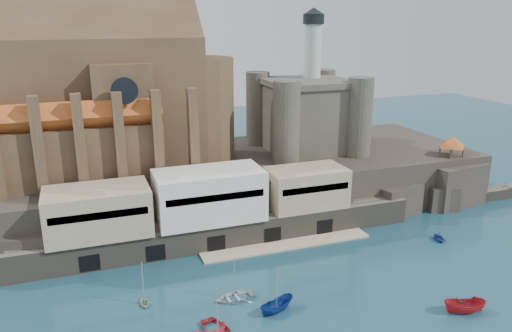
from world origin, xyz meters
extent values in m
plane|color=#173E4C|center=(0.00, 0.00, 0.00)|extent=(300.00, 300.00, 0.00)
cube|color=black|center=(0.00, 40.00, 5.00)|extent=(100.00, 34.00, 10.00)
cube|color=black|center=(-38.00, 23.50, 3.00)|extent=(9.00, 5.00, 6.00)
cube|color=black|center=(-22.00, 23.50, 3.00)|extent=(9.00, 5.00, 6.00)
cube|color=black|center=(-5.00, 23.50, 3.00)|extent=(9.00, 5.00, 6.00)
cube|color=black|center=(12.00, 23.50, 3.00)|extent=(9.00, 5.00, 6.00)
cube|color=black|center=(28.00, 23.50, 3.00)|extent=(9.00, 5.00, 6.00)
cube|color=#5D574B|center=(-8.00, 22.50, 2.25)|extent=(70.00, 6.00, 4.50)
cube|color=#C8B285|center=(2.00, 18.00, 0.15)|extent=(30.00, 4.00, 0.40)
cube|color=black|center=(-30.00, 19.60, 1.60)|extent=(3.00, 0.40, 2.60)
cube|color=black|center=(-20.00, 19.60, 1.60)|extent=(3.00, 0.40, 2.60)
cube|color=black|center=(-10.00, 19.60, 1.60)|extent=(3.00, 0.40, 2.60)
cube|color=black|center=(0.00, 19.60, 1.60)|extent=(3.00, 0.40, 2.60)
cube|color=black|center=(10.00, 19.60, 1.60)|extent=(3.00, 0.40, 2.60)
cube|color=tan|center=(-28.00, 23.50, 8.25)|extent=(16.00, 9.00, 7.50)
cube|color=silver|center=(-10.00, 23.50, 8.75)|extent=(18.00, 9.00, 8.50)
cube|color=tan|center=(8.00, 23.50, 8.00)|extent=(14.00, 8.00, 7.00)
cube|color=#4A3522|center=(-26.00, 42.00, 22.00)|extent=(38.00, 14.00, 24.00)
cube|color=#4A3522|center=(-26.00, 42.00, 34.00)|extent=(38.00, 13.01, 13.01)
cylinder|color=#4A3522|center=(-7.00, 42.00, 20.00)|extent=(14.00, 14.00, 20.00)
cube|color=#4A3522|center=(-22.00, 42.00, 20.00)|extent=(10.00, 20.00, 20.00)
cube|color=#4A3522|center=(-30.00, 32.50, 15.00)|extent=(28.00, 5.00, 10.00)
cube|color=#4A3522|center=(-30.00, 51.50, 15.00)|extent=(28.00, 5.00, 10.00)
cube|color=#BA521F|center=(-30.00, 32.50, 21.60)|extent=(28.00, 5.66, 5.66)
cube|color=#BA521F|center=(-30.00, 51.50, 21.60)|extent=(28.00, 5.66, 5.66)
cylinder|color=black|center=(-22.00, 29.95, 26.00)|extent=(4.40, 0.30, 4.40)
cube|color=#4A3522|center=(-35.80, 29.50, 18.00)|extent=(1.60, 2.20, 16.00)
cube|color=#4A3522|center=(-29.60, 29.50, 18.00)|extent=(1.60, 2.20, 16.00)
cube|color=#4A3522|center=(-23.40, 29.50, 18.00)|extent=(1.60, 2.20, 16.00)
cube|color=#4A3522|center=(-17.20, 29.50, 18.00)|extent=(1.60, 2.20, 16.00)
cube|color=#4A3522|center=(-11.00, 29.50, 18.00)|extent=(1.60, 2.20, 16.00)
cube|color=#433F35|center=(16.00, 41.00, 17.00)|extent=(16.00, 16.00, 14.00)
cube|color=#433F35|center=(16.00, 41.00, 24.40)|extent=(17.00, 17.00, 1.20)
cylinder|color=#433F35|center=(8.00, 33.00, 18.00)|extent=(5.20, 5.20, 16.00)
cylinder|color=#433F35|center=(24.00, 33.00, 18.00)|extent=(5.20, 5.20, 16.00)
cylinder|color=#433F35|center=(8.00, 49.00, 18.00)|extent=(5.20, 5.20, 16.00)
cylinder|color=#433F35|center=(24.00, 49.00, 18.00)|extent=(5.20, 5.20, 16.00)
cylinder|color=#B7C7BC|center=(18.00, 43.00, 30.00)|extent=(3.60, 3.60, 12.00)
cylinder|color=black|center=(18.00, 43.00, 37.00)|extent=(4.40, 4.40, 2.00)
cone|color=black|center=(18.00, 43.00, 38.60)|extent=(4.60, 4.60, 1.40)
cube|color=black|center=(42.00, 26.00, 4.35)|extent=(12.00, 10.00, 8.70)
cube|color=black|center=(38.00, 23.00, 2.50)|extent=(6.00, 5.00, 5.00)
cube|color=black|center=(47.00, 28.00, 3.00)|extent=(5.00, 4.00, 6.00)
cube|color=#4A3522|center=(42.00, 26.00, 8.85)|extent=(4.20, 4.20, 0.30)
cylinder|color=#4A3522|center=(40.40, 24.40, 10.30)|extent=(0.36, 0.36, 3.20)
cylinder|color=#4A3522|center=(43.60, 24.40, 10.30)|extent=(0.36, 0.36, 3.20)
cylinder|color=#4A3522|center=(40.40, 27.60, 10.30)|extent=(0.36, 0.36, 3.20)
cylinder|color=#4A3522|center=(43.60, 27.60, 10.30)|extent=(0.36, 0.36, 3.20)
pyramid|color=#BA521F|center=(42.00, 26.00, 13.00)|extent=(6.40, 6.40, 2.20)
imported|color=navy|center=(-7.12, 0.14, 0.00)|extent=(2.59, 2.56, 5.33)
imported|color=beige|center=(-23.46, 7.71, 0.00)|extent=(2.43, 1.53, 2.78)
imported|color=#AE1B23|center=(16.15, -8.56, 0.00)|extent=(2.70, 2.65, 5.83)
imported|color=silver|center=(-11.48, 4.92, 0.00)|extent=(1.42, 4.12, 5.68)
imported|color=navy|center=(27.75, 10.75, 0.00)|extent=(3.32, 2.47, 3.44)
camera|label=1|loc=(-29.34, -53.39, 37.78)|focal=35.00mm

